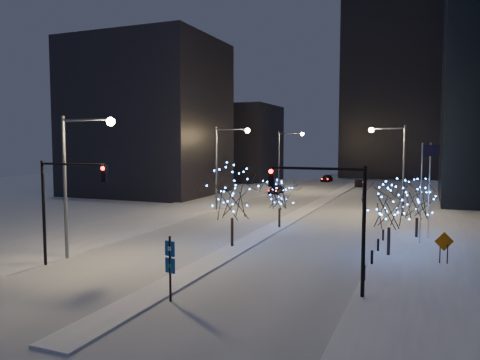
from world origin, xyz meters
The scene contains 25 objects.
ground centered at (0.00, 0.00, 0.00)m, with size 160.00×160.00×0.00m, color silver.
road centered at (0.00, 35.00, 0.01)m, with size 20.00×130.00×0.02m, color silver.
median centered at (0.00, 30.00, 0.07)m, with size 2.00×80.00×0.15m, color white.
east_sidewalk centered at (15.00, 20.00, 0.07)m, with size 10.00×90.00×0.15m, color white.
west_sidewalk centered at (-14.00, 20.00, 0.07)m, with size 8.00×90.00×0.15m, color white.
filler_west_near centered at (-28.00, 40.00, 12.00)m, with size 22.00×18.00×24.00m, color black.
filler_west_far centered at (-26.00, 70.00, 8.00)m, with size 18.00×16.00×16.00m, color black.
horizon_block centered at (6.00, 92.00, 21.00)m, with size 24.00×14.00×42.00m, color black.
street_lamp_w_near centered at (-8.94, 2.00, 6.50)m, with size 4.40×0.56×10.00m.
street_lamp_w_mid centered at (-8.94, 27.00, 6.50)m, with size 4.40×0.56×10.00m.
street_lamp_w_far centered at (-8.94, 52.00, 6.50)m, with size 4.40×0.56×10.00m.
street_lamp_east centered at (10.08, 30.00, 6.45)m, with size 3.90×0.56×10.00m.
traffic_signal_west centered at (-8.44, 0.00, 4.76)m, with size 5.26×0.43×7.00m.
traffic_signal_east centered at (8.94, 1.00, 4.76)m, with size 5.26×0.43×7.00m.
flagpoles centered at (13.37, 17.25, 4.80)m, with size 1.35×2.60×8.00m.
bollards centered at (10.20, 10.00, 0.60)m, with size 0.16×12.16×0.90m.
car_near centered at (-8.92, 47.20, 0.74)m, with size 1.75×4.34×1.48m, color black.
car_mid centered at (1.50, 65.15, 0.63)m, with size 1.33×3.82×1.26m, color black.
car_far centered at (-6.24, 73.60, 0.67)m, with size 1.87×4.61×1.34m, color black.
holiday_tree_median_near centered at (-0.50, 9.49, 4.18)m, with size 5.31×5.31×6.25m.
holiday_tree_median_far centered at (0.50, 18.62, 3.15)m, with size 4.08×4.08×4.46m.
holiday_tree_plaza_near centered at (11.01, 11.01, 3.67)m, with size 5.12×5.12×5.38m.
holiday_tree_plaza_far centered at (12.70, 18.54, 3.23)m, with size 4.64×4.64×4.83m.
wayfinding_sign centered at (1.40, -3.09, 2.10)m, with size 0.61×0.20×3.42m.
construction_sign centered at (14.61, 9.91, 1.44)m, with size 1.23×0.51×2.14m.
Camera 1 is at (13.53, -23.49, 8.19)m, focal length 35.00 mm.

